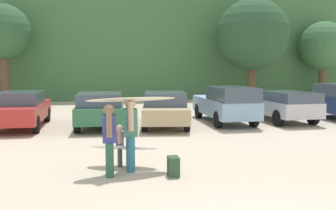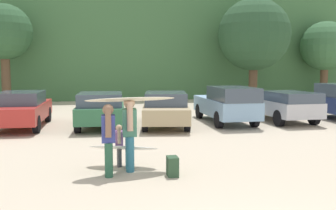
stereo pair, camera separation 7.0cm
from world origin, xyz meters
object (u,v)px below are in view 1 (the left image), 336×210
parked_car_silver (281,105)px  backpack_dropped (173,166)px  person_companion (109,136)px  person_adult (130,129)px  parked_car_sky_blue (226,104)px  surfboard_white (124,148)px  parked_car_tan (165,108)px  person_child (120,143)px  parked_car_red (21,109)px  parked_car_forest_green (100,109)px  surfboard_cream (132,99)px

parked_car_silver → backpack_dropped: size_ratio=9.96×
parked_car_silver → person_companion: size_ratio=2.72×
person_adult → parked_car_sky_blue: bearing=-123.8°
parked_car_silver → person_companion: bearing=130.2°
person_adult → surfboard_white: 0.62m
surfboard_white → person_adult: bearing=130.1°
parked_car_tan → person_child: parked_car_tan is taller
person_child → person_companion: 0.91m
parked_car_tan → person_companion: bearing=168.9°
person_adult → backpack_dropped: bearing=145.0°
parked_car_red → person_companion: size_ratio=2.79×
parked_car_sky_blue → person_adult: 8.38m
person_adult → surfboard_white: bearing=-66.5°
person_child → person_companion: person_companion is taller
person_child → surfboard_white: (0.10, -0.11, -0.11)m
parked_car_forest_green → surfboard_white: size_ratio=2.26×
parked_car_sky_blue → surfboard_white: 8.21m
parked_car_forest_green → parked_car_silver: 8.12m
parked_car_forest_green → parked_car_sky_blue: size_ratio=0.89×
person_child → person_companion: (-0.28, -0.80, 0.34)m
person_child → surfboard_cream: size_ratio=0.46×
parked_car_tan → person_adult: bearing=171.9°
parked_car_red → surfboard_cream: 8.29m
parked_car_tan → parked_car_sky_blue: bearing=-76.7°
surfboard_white → backpack_dropped: 1.48m
parked_car_forest_green → parked_car_tan: size_ratio=0.86×
person_companion → parked_car_forest_green: bearing=-87.6°
parked_car_red → surfboard_white: 7.84m
person_companion → parked_car_tan: bearing=-108.7°
parked_car_forest_green → person_adult: 6.67m
parked_car_forest_green → parked_car_silver: (8.12, 0.24, -0.00)m
surfboard_cream → surfboard_white: bearing=-74.1°
parked_car_red → parked_car_forest_green: 3.24m
parked_car_tan → parked_car_silver: parked_car_tan is taller
surfboard_cream → surfboard_white: size_ratio=1.24×
parked_car_forest_green → parked_car_silver: bearing=-85.4°
parked_car_tan → parked_car_sky_blue: (2.78, 0.20, 0.12)m
parked_car_forest_green → surfboard_cream: (0.66, -6.68, 0.94)m
parked_car_sky_blue → surfboard_cream: bearing=145.3°
parked_car_red → parked_car_sky_blue: (8.66, -0.41, 0.08)m
backpack_dropped → parked_car_silver: bearing=49.0°
person_companion → backpack_dropped: bearing=169.2°
person_adult → person_child: (-0.23, 0.43, -0.40)m
parked_car_sky_blue → person_companion: size_ratio=2.82×
parked_car_forest_green → person_child: bearing=-173.4°
parked_car_tan → backpack_dropped: (-1.15, -7.31, -0.52)m
parked_car_silver → parked_car_red: bearing=86.2°
person_child → parked_car_tan: bearing=-108.8°
parked_car_sky_blue → parked_car_tan: bearing=94.4°
person_adult → person_companion: bearing=37.2°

